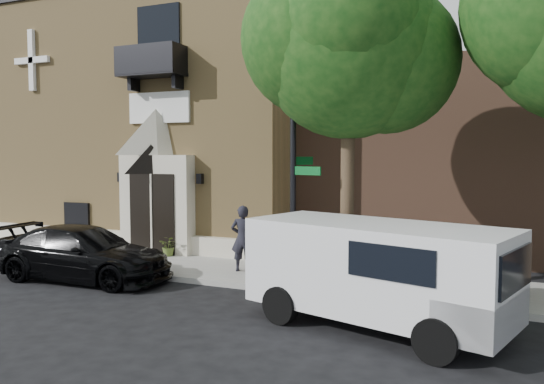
{
  "coord_description": "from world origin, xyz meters",
  "views": [
    {
      "loc": [
        9.23,
        -11.69,
        3.35
      ],
      "look_at": [
        3.41,
        2.0,
        2.31
      ],
      "focal_mm": 35.0,
      "sensor_mm": 36.0,
      "label": 1
    }
  ],
  "objects_px": {
    "cargo_van": "(385,272)",
    "fire_hydrant": "(288,267)",
    "black_sedan": "(83,253)",
    "pedestrian_near": "(243,238)",
    "street_sign": "(294,173)",
    "dumpster": "(474,275)"
  },
  "relations": [
    {
      "from": "cargo_van",
      "to": "fire_hydrant",
      "type": "bearing_deg",
      "value": 159.78
    },
    {
      "from": "black_sedan",
      "to": "cargo_van",
      "type": "relative_size",
      "value": 0.93
    },
    {
      "from": "fire_hydrant",
      "to": "pedestrian_near",
      "type": "xyz_separation_m",
      "value": [
        -1.68,
        0.9,
        0.48
      ]
    },
    {
      "from": "street_sign",
      "to": "fire_hydrant",
      "type": "bearing_deg",
      "value": 160.13
    },
    {
      "from": "street_sign",
      "to": "pedestrian_near",
      "type": "relative_size",
      "value": 3.01
    },
    {
      "from": "fire_hydrant",
      "to": "dumpster",
      "type": "xyz_separation_m",
      "value": [
        4.31,
        0.17,
        0.14
      ]
    },
    {
      "from": "fire_hydrant",
      "to": "pedestrian_near",
      "type": "height_order",
      "value": "pedestrian_near"
    },
    {
      "from": "street_sign",
      "to": "dumpster",
      "type": "xyz_separation_m",
      "value": [
        4.07,
        0.34,
        -2.19
      ]
    },
    {
      "from": "black_sedan",
      "to": "pedestrian_near",
      "type": "height_order",
      "value": "pedestrian_near"
    },
    {
      "from": "cargo_van",
      "to": "dumpster",
      "type": "distance_m",
      "value": 2.76
    },
    {
      "from": "black_sedan",
      "to": "cargo_van",
      "type": "distance_m",
      "value": 8.32
    },
    {
      "from": "black_sedan",
      "to": "dumpster",
      "type": "distance_m",
      "value": 9.83
    },
    {
      "from": "pedestrian_near",
      "to": "cargo_van",
      "type": "bearing_deg",
      "value": 130.44
    },
    {
      "from": "fire_hydrant",
      "to": "black_sedan",
      "type": "bearing_deg",
      "value": -168.35
    },
    {
      "from": "street_sign",
      "to": "fire_hydrant",
      "type": "distance_m",
      "value": 2.35
    },
    {
      "from": "cargo_van",
      "to": "street_sign",
      "type": "xyz_separation_m",
      "value": [
        -2.58,
        1.94,
        1.77
      ]
    },
    {
      "from": "fire_hydrant",
      "to": "pedestrian_near",
      "type": "relative_size",
      "value": 0.48
    },
    {
      "from": "black_sedan",
      "to": "fire_hydrant",
      "type": "xyz_separation_m",
      "value": [
        5.44,
        1.12,
        -0.14
      ]
    },
    {
      "from": "black_sedan",
      "to": "street_sign",
      "type": "relative_size",
      "value": 0.91
    },
    {
      "from": "fire_hydrant",
      "to": "dumpster",
      "type": "distance_m",
      "value": 4.31
    },
    {
      "from": "black_sedan",
      "to": "pedestrian_near",
      "type": "distance_m",
      "value": 4.29
    },
    {
      "from": "pedestrian_near",
      "to": "street_sign",
      "type": "bearing_deg",
      "value": 134.91
    }
  ]
}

